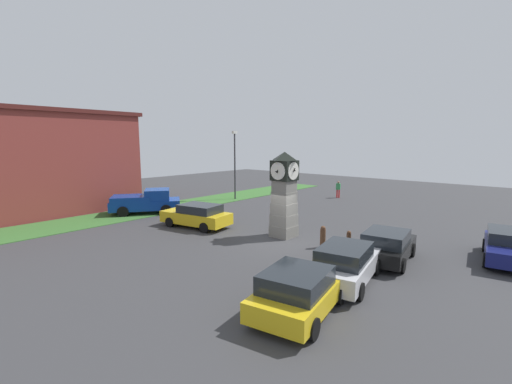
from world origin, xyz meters
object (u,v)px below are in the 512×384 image
at_px(bollard_near_tower, 374,237).
at_px(pickup_truck, 146,201).
at_px(pedestrian_near_bench, 338,188).
at_px(street_lamp_near_road, 235,160).
at_px(bollard_mid_row, 349,239).
at_px(clock_tower, 284,194).
at_px(bollard_far_row, 323,237).
at_px(car_navy_sedan, 299,291).
at_px(car_far_lot, 508,246).
at_px(car_by_building, 387,245).
at_px(car_silver_hatch, 197,215).
at_px(car_near_tower, 346,263).

height_order(bollard_near_tower, pickup_truck, pickup_truck).
relative_size(pedestrian_near_bench, street_lamp_near_road, 0.25).
bearing_deg(bollard_mid_row, street_lamp_near_road, 65.47).
relative_size(clock_tower, bollard_far_row, 4.23).
distance_m(car_navy_sedan, car_far_lot, 11.27).
bearing_deg(car_by_building, pedestrian_near_bench, 34.72).
distance_m(clock_tower, car_navy_sedan, 9.24).
bearing_deg(clock_tower, pickup_truck, 98.50).
relative_size(car_far_lot, car_silver_hatch, 0.93).
bearing_deg(pickup_truck, car_by_building, -85.06).
bearing_deg(car_near_tower, bollard_far_row, 41.51).
height_order(car_navy_sedan, pedestrian_near_bench, pedestrian_near_bench).
distance_m(bollard_mid_row, car_far_lot, 7.05).
bearing_deg(car_navy_sedan, bollard_near_tower, 6.73).
xyz_separation_m(bollard_near_tower, bollard_far_row, (-1.80, 1.97, 0.05)).
xyz_separation_m(car_near_tower, pedestrian_near_bench, (18.45, 10.05, 0.15)).
height_order(bollard_near_tower, pedestrian_near_bench, pedestrian_near_bench).
bearing_deg(car_silver_hatch, car_near_tower, -99.20).
bearing_deg(car_silver_hatch, street_lamp_near_road, 31.66).
xyz_separation_m(car_silver_hatch, pedestrian_near_bench, (16.61, -1.28, 0.16)).
bearing_deg(street_lamp_near_road, bollard_mid_row, -114.53).
bearing_deg(pickup_truck, bollard_mid_row, -81.77).
relative_size(bollard_near_tower, car_near_tower, 0.24).
bearing_deg(car_silver_hatch, clock_tower, -70.94).
bearing_deg(bollard_mid_row, car_near_tower, -155.33).
bearing_deg(bollard_far_row, car_by_building, -86.85).
height_order(bollard_mid_row, street_lamp_near_road, street_lamp_near_road).
relative_size(bollard_mid_row, pickup_truck, 0.17).
height_order(car_far_lot, pedestrian_near_bench, pedestrian_near_bench).
relative_size(car_far_lot, pedestrian_near_bench, 2.73).
relative_size(car_near_tower, pedestrian_near_bench, 2.76).
relative_size(car_by_building, street_lamp_near_road, 0.66).
xyz_separation_m(clock_tower, car_navy_sedan, (-7.00, -5.78, -1.71)).
relative_size(car_far_lot, pickup_truck, 0.83).
xyz_separation_m(car_by_building, car_far_lot, (3.55, -4.21, -0.00)).
bearing_deg(pedestrian_near_bench, clock_tower, -163.83).
bearing_deg(car_near_tower, car_silver_hatch, 80.80).
relative_size(bollard_far_row, pedestrian_near_bench, 0.71).
xyz_separation_m(bollard_near_tower, car_silver_hatch, (-3.31, 10.34, 0.23)).
xyz_separation_m(bollard_mid_row, car_near_tower, (-4.25, -1.95, 0.33)).
bearing_deg(car_by_building, car_far_lot, -49.82).
xyz_separation_m(bollard_near_tower, bollard_mid_row, (-0.90, 0.96, -0.09)).
height_order(car_navy_sedan, car_near_tower, car_near_tower).
height_order(car_by_building, car_far_lot, car_by_building).
bearing_deg(pickup_truck, pedestrian_near_bench, -24.74).
distance_m(car_far_lot, pedestrian_near_bench, 18.46).
xyz_separation_m(bollard_mid_row, pedestrian_near_bench, (14.20, 8.10, 0.48)).
distance_m(bollard_near_tower, street_lamp_near_road, 17.46).
distance_m(clock_tower, bollard_mid_row, 4.36).
height_order(clock_tower, street_lamp_near_road, street_lamp_near_road).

